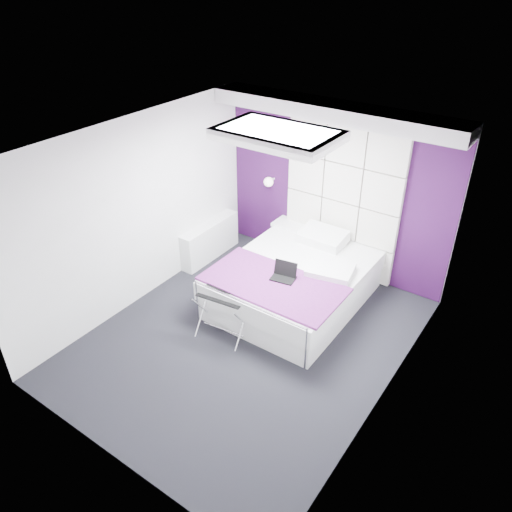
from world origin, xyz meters
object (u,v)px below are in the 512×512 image
at_px(bed, 294,282).
at_px(nightstand, 290,224).
at_px(laptop, 285,274).
at_px(radiator, 210,240).
at_px(wall_lamp, 270,181).
at_px(luggage_rack, 223,315).

relative_size(bed, nightstand, 4.47).
relative_size(nightstand, laptop, 1.59).
relative_size(radiator, laptop, 3.87).
bearing_deg(nightstand, bed, -55.09).
distance_m(nightstand, laptop, 1.54).
xyz_separation_m(bed, laptop, (0.06, -0.37, 0.35)).
bearing_deg(nightstand, wall_lamp, 174.60).
xyz_separation_m(wall_lamp, nightstand, (0.42, -0.04, -0.62)).
xyz_separation_m(radiator, bed, (1.74, -0.26, 0.03)).
bearing_deg(bed, nightstand, 124.91).
height_order(radiator, bed, bed).
bearing_deg(luggage_rack, laptop, 53.17).
bearing_deg(luggage_rack, nightstand, 90.78).
relative_size(wall_lamp, nightstand, 0.30).
bearing_deg(laptop, wall_lamp, 120.12).
bearing_deg(radiator, luggage_rack, -45.64).
xyz_separation_m(bed, nightstand, (-0.68, 0.98, 0.28)).
bearing_deg(nightstand, laptop, -61.14).
distance_m(bed, laptop, 0.51).
height_order(wall_lamp, radiator, wall_lamp).
xyz_separation_m(wall_lamp, bed, (1.10, -1.02, -0.89)).
bearing_deg(wall_lamp, nightstand, -5.40).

